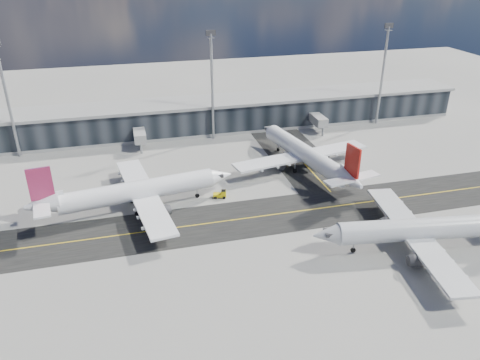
{
  "coord_description": "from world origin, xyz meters",
  "views": [
    {
      "loc": [
        -23.38,
        -71.43,
        46.82
      ],
      "look_at": [
        -2.05,
        10.79,
        5.0
      ],
      "focal_mm": 35.0,
      "sensor_mm": 36.0,
      "label": 1
    }
  ],
  "objects_px": {
    "airliner_af": "(135,192)",
    "airliner_redtail": "(306,154)",
    "baggage_tug": "(221,194)",
    "airliner_near": "(425,229)",
    "service_van": "(291,155)"
  },
  "relations": [
    {
      "from": "baggage_tug",
      "to": "service_van",
      "type": "xyz_separation_m",
      "value": [
        21.53,
        16.37,
        -0.16
      ]
    },
    {
      "from": "airliner_af",
      "to": "service_van",
      "type": "bearing_deg",
      "value": 105.17
    },
    {
      "from": "airliner_af",
      "to": "airliner_near",
      "type": "height_order",
      "value": "airliner_af"
    },
    {
      "from": "airliner_af",
      "to": "airliner_near",
      "type": "xyz_separation_m",
      "value": [
        47.39,
        -26.41,
        -0.15
      ]
    },
    {
      "from": "airliner_af",
      "to": "airliner_near",
      "type": "relative_size",
      "value": 1.04
    },
    {
      "from": "airliner_af",
      "to": "airliner_redtail",
      "type": "relative_size",
      "value": 1.0
    },
    {
      "from": "airliner_af",
      "to": "airliner_near",
      "type": "distance_m",
      "value": 54.25
    },
    {
      "from": "airliner_redtail",
      "to": "baggage_tug",
      "type": "distance_m",
      "value": 24.1
    },
    {
      "from": "airliner_redtail",
      "to": "service_van",
      "type": "xyz_separation_m",
      "value": [
        -0.75,
        7.73,
        -3.3
      ]
    },
    {
      "from": "airliner_af",
      "to": "airliner_redtail",
      "type": "height_order",
      "value": "airliner_redtail"
    },
    {
      "from": "airliner_near",
      "to": "service_van",
      "type": "relative_size",
      "value": 7.9
    },
    {
      "from": "baggage_tug",
      "to": "airliner_redtail",
      "type": "bearing_deg",
      "value": 125.61
    },
    {
      "from": "service_van",
      "to": "airliner_af",
      "type": "bearing_deg",
      "value": -161.27
    },
    {
      "from": "airliner_af",
      "to": "baggage_tug",
      "type": "xyz_separation_m",
      "value": [
        17.46,
        0.43,
        -3.13
      ]
    },
    {
      "from": "airliner_near",
      "to": "service_van",
      "type": "distance_m",
      "value": 44.13
    }
  ]
}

